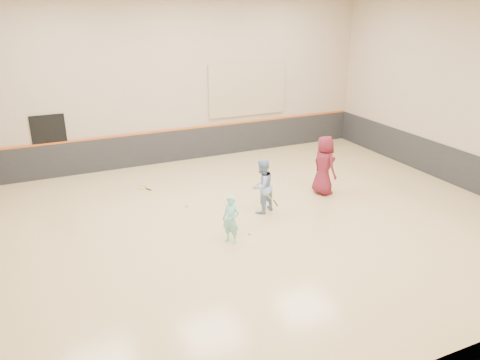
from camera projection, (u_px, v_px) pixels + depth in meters
name	position (u px, v px, depth m)	size (l,w,h in m)	color
room	(248.00, 196.00, 12.48)	(15.04, 12.04, 6.22)	tan
wainscot_back	(180.00, 145.00, 17.63)	(14.90, 0.04, 1.20)	#232326
wainscot_right	(452.00, 166.00, 15.45)	(0.04, 11.90, 1.20)	#232326
accent_stripe	(179.00, 129.00, 17.39)	(14.90, 0.03, 0.06)	#D85914
acoustic_panel	(247.00, 89.00, 18.01)	(3.20, 0.08, 2.00)	tan
doorway	(51.00, 147.00, 15.71)	(1.10, 0.05, 2.20)	black
girl	(231.00, 219.00, 11.58)	(0.46, 0.30, 1.26)	#7AD4CB
instructor	(262.00, 186.00, 13.22)	(0.77, 0.60, 1.58)	#86A0D0
young_man	(324.00, 165.00, 14.47)	(0.91, 0.59, 1.87)	maroon
held_racket	(270.00, 194.00, 13.23)	(0.42, 0.42, 0.54)	#C6E632
spare_racket	(142.00, 187.00, 15.22)	(0.70, 0.70, 0.04)	#AAD42E
ball_under_racket	(250.00, 234.00, 12.15)	(0.07, 0.07, 0.07)	#B8CF30
ball_in_hand	(333.00, 157.00, 14.22)	(0.07, 0.07, 0.07)	gold
ball_beside_spare	(187.00, 206.00, 13.80)	(0.07, 0.07, 0.07)	#C5D231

